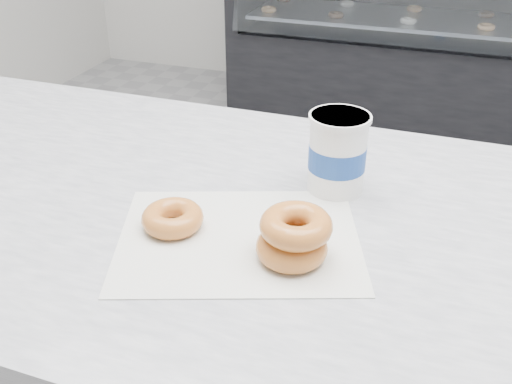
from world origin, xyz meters
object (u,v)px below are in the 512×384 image
Objects in this scene: donut_stack at (294,236)px; display_case at (445,37)px; donut_single at (173,218)px; coffee_cup at (337,152)px.

display_case is at bearing 88.18° from donut_stack.
coffee_cup is at bearing 44.35° from donut_single.
coffee_cup is (0.01, 0.20, 0.03)m from donut_stack.
donut_single is 0.19m from donut_stack.
display_case reaches higher than donut_single.
donut_single is at bearing 176.53° from donut_stack.
donut_stack is at bearing -94.28° from coffee_cup.
display_case is 2.85m from donut_single.
donut_single is 0.75× the size of donut_stack.
donut_single is 0.28m from coffee_cup.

